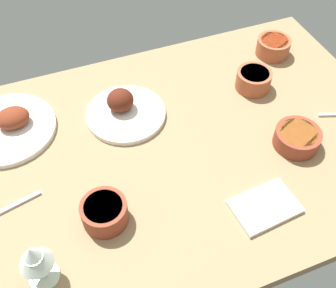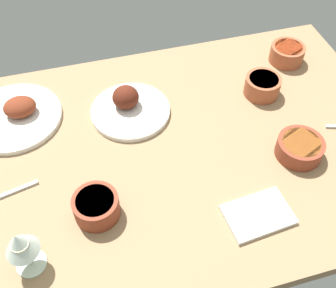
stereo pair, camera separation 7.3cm
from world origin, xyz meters
TOP-DOWN VIEW (x-y plane):
  - dining_table at (0.00, 0.00)cm, footprint 140.00×90.00cm
  - plate_far_side at (-41.61, 23.84)cm, footprint 28.98×28.98cm
  - plate_near_viewer at (-7.60, 17.57)cm, footprint 24.39×24.39cm
  - bowl_potatoes at (-22.86, -15.71)cm, footprint 11.55×11.55cm
  - bowl_soup at (34.99, -11.80)cm, footprint 13.04×13.04cm
  - bowl_onions at (35.24, 14.30)cm, footprint 11.27×11.27cm
  - bowl_sauce at (50.33, 27.39)cm, footprint 11.61×11.61cm
  - wine_glass at (-39.83, -25.05)cm, footprint 7.60×7.60cm
  - folded_napkin at (15.99, -27.31)cm, footprint 17.50×12.67cm
  - fork_loose at (-45.09, -3.92)cm, footprint 16.74×4.67cm

SIDE VIEW (x-z plane):
  - dining_table at x=0.00cm, z-range 0.00..4.00cm
  - fork_loose at x=-45.09cm, z-range 4.00..4.80cm
  - folded_napkin at x=15.99cm, z-range 4.00..5.20cm
  - plate_far_side at x=-41.61cm, z-range 2.17..9.02cm
  - plate_near_viewer at x=-7.60cm, z-range 1.90..10.36cm
  - bowl_soup at x=34.99cm, z-range 4.24..9.50cm
  - bowl_sauce at x=50.33cm, z-range 4.25..10.25cm
  - bowl_onions at x=35.24cm, z-range 4.25..10.50cm
  - bowl_potatoes at x=-22.86cm, z-range 4.26..10.52cm
  - wine_glass at x=-39.83cm, z-range 6.93..20.93cm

